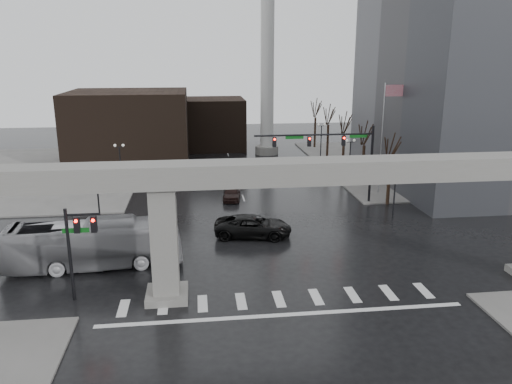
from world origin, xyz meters
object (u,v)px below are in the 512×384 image
at_px(signal_mast_arm, 335,148).
at_px(city_bus, 94,244).
at_px(pickup_truck, 253,226).
at_px(far_car, 232,193).

xyz_separation_m(signal_mast_arm, city_bus, (-21.40, -13.23, -4.09)).
bearing_deg(city_bus, signal_mast_arm, -62.29).
height_order(pickup_truck, city_bus, city_bus).
xyz_separation_m(signal_mast_arm, far_car, (-10.27, 2.82, -5.10)).
xyz_separation_m(pickup_truck, far_car, (-0.97, 11.29, -0.17)).
height_order(city_bus, far_car, city_bus).
distance_m(signal_mast_arm, city_bus, 25.49).
relative_size(signal_mast_arm, city_bus, 0.97).
bearing_deg(far_car, pickup_truck, -78.05).
height_order(signal_mast_arm, far_car, signal_mast_arm).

